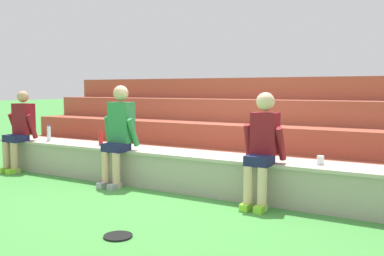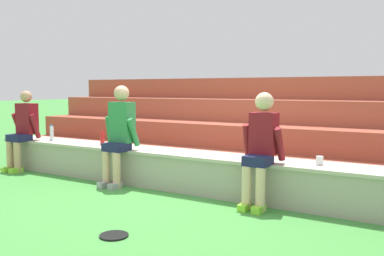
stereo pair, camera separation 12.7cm
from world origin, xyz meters
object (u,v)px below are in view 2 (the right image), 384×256
Objects in this scene: water_bottle_mid_left at (102,138)px; frisbee at (114,236)px; plastic_cup_left_end at (320,161)px; person_left_of_center at (119,132)px; person_center at (261,146)px; person_far_left at (23,128)px; water_bottle_center_gap at (52,133)px.

water_bottle_mid_left is 0.80× the size of frisbee.
person_left_of_center is at bearing -173.99° from plastic_cup_left_end.
person_left_of_center reaches higher than person_center.
person_far_left is at bearing -170.71° from water_bottle_mid_left.
water_bottle_mid_left is (1.58, 0.26, -0.11)m from person_far_left.
water_bottle_center_gap reaches higher than frisbee.
plastic_cup_left_end is at bearing 0.15° from water_bottle_mid_left.
water_bottle_center_gap is 2.58× the size of plastic_cup_left_end.
person_center is (4.34, -0.01, 0.00)m from person_far_left.
plastic_cup_left_end is at bearing 0.45° from water_bottle_center_gap.
person_center reaches higher than plastic_cup_left_end.
person_center is 0.69m from plastic_cup_left_end.
person_left_of_center is 1.06× the size of person_center.
water_bottle_center_gap is (-3.90, 0.24, -0.09)m from person_center.
person_far_left is at bearing -176.92° from plastic_cup_left_end.
plastic_cup_left_end is 0.38× the size of frisbee.
person_center is at bearing -155.64° from plastic_cup_left_end.
water_bottle_mid_left reaches higher than frisbee.
frisbee is at bearing -44.66° from water_bottle_mid_left.
water_bottle_center_gap is at bearing -179.55° from plastic_cup_left_end.
water_bottle_mid_left reaches higher than plastic_cup_left_end.
water_bottle_mid_left is 2.85m from frisbee.
person_far_left is 1.60m from water_bottle_mid_left.
person_left_of_center is at bearing -25.43° from water_bottle_mid_left.
plastic_cup_left_end is (3.38, 0.01, -0.05)m from water_bottle_mid_left.
person_left_of_center is at bearing -8.46° from water_bottle_center_gap.
person_center is 1.99m from frisbee.
person_left_of_center is 6.55× the size of water_bottle_mid_left.
water_bottle_mid_left is (1.13, 0.03, -0.02)m from water_bottle_center_gap.
plastic_cup_left_end is at bearing 3.08° from person_far_left.
person_center is at bearing -5.59° from water_bottle_mid_left.
frisbee is at bearing -50.41° from person_left_of_center.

